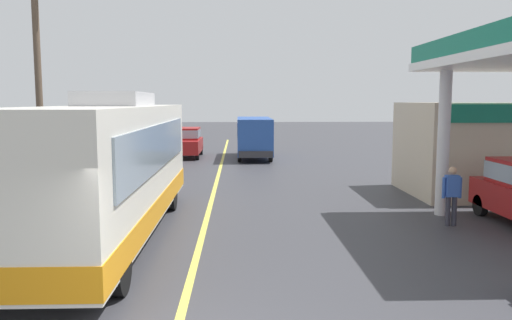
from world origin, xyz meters
name	(u,v)px	position (x,y,z in m)	size (l,w,h in m)	color
ground	(220,169)	(0.00, 20.00, 0.00)	(120.00, 120.00, 0.00)	#38383D
lane_divider_stripe	(216,185)	(0.00, 15.00, 0.00)	(0.16, 50.00, 0.01)	#D8CC4C
coach_bus_main	(108,171)	(-2.31, 6.76, 1.72)	(2.60, 11.04, 3.69)	silver
minibus_opposing_lane	(254,134)	(1.90, 24.95, 1.47)	(2.04, 6.13, 2.44)	#264C9E
pedestrian_by_shop	(452,193)	(6.84, 7.71, 0.93)	(0.55, 0.22, 1.66)	#33333F
car_trailing_behind_bus	(187,141)	(-2.23, 25.67, 1.01)	(1.70, 4.20, 1.82)	maroon
utility_pole_roadside	(38,80)	(-6.24, 12.81, 4.19)	(1.80, 0.24, 8.02)	brown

